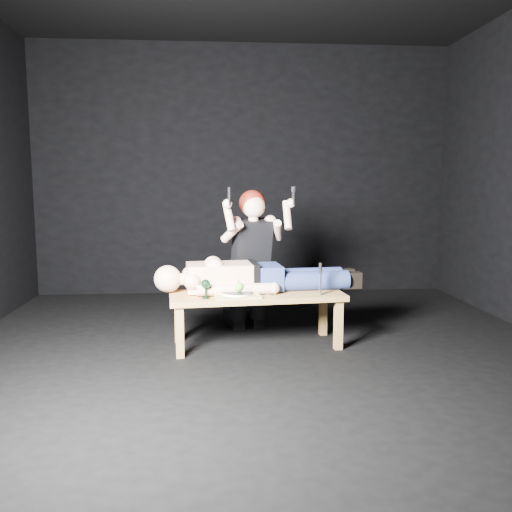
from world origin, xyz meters
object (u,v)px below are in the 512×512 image
Objects in this scene: serving_tray at (237,295)px; carving_knife at (320,279)px; lying_man at (260,273)px; kneeling_woman at (249,258)px; table at (256,319)px; goblet at (206,289)px.

serving_tray is 1.37× the size of carving_knife.
lying_man is 0.41m from kneeling_woman.
lying_man reaches higher than table.
serving_tray is 0.26m from goblet.
goblet is 0.93m from carving_knife.
kneeling_woman is 8.62× the size of goblet.
lying_man is at bearing 68.90° from table.
kneeling_woman is at bearing 93.86° from lying_man.
carving_knife is at bearing -65.26° from kneeling_woman.
table is 1.07× the size of kneeling_woman.
lying_man is 0.53m from carving_knife.
table is 0.55m from goblet.
carving_knife is (0.68, 0.02, 0.12)m from serving_tray.
goblet is (-0.45, -0.32, -0.07)m from lying_man.
goblet is at bearing -133.10° from kneeling_woman.
kneeling_woman is at bearing 78.01° from serving_tray.
carving_knife is (0.51, -0.12, 0.36)m from table.
serving_tray is at bearing 176.67° from carving_knife.
goblet is (-0.39, -0.72, -0.14)m from kneeling_woman.
goblet is 0.59× the size of carving_knife.
lying_man is 5.93× the size of carving_knife.
goblet is (-0.42, -0.19, 0.30)m from table.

